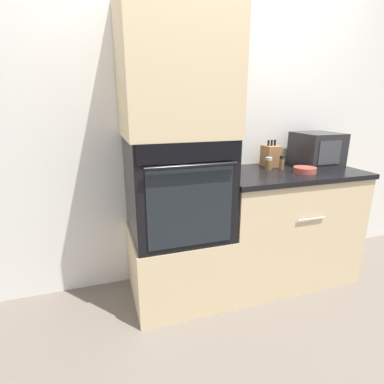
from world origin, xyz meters
The scene contains 12 objects.
ground_plane centered at (0.00, 0.00, 0.00)m, with size 12.00×12.00×0.00m, color #6B6056.
wall_back centered at (0.00, 0.63, 1.25)m, with size 8.00×0.05×2.50m.
oven_cabinet_base centered at (-0.33, 0.30, 0.25)m, with size 0.66×0.60×0.50m.
wall_oven centered at (-0.33, 0.30, 0.84)m, with size 0.64×0.64×0.66m.
oven_cabinet_upper centered at (-0.33, 0.30, 1.58)m, with size 0.66×0.60×0.83m.
counter_unit centered at (0.53, 0.30, 0.44)m, with size 1.09×0.63×0.89m.
microwave centered at (0.85, 0.39, 1.02)m, with size 0.32×0.34×0.26m.
knife_block centered at (0.49, 0.48, 0.97)m, with size 0.11×0.14×0.21m.
bowl centered at (0.60, 0.20, 0.91)m, with size 0.16×0.16×0.04m.
condiment_jar_near centered at (0.16, 0.41, 0.94)m, with size 0.04×0.04×0.11m.
condiment_jar_mid centered at (0.41, 0.37, 0.93)m, with size 0.05×0.05×0.10m.
condiment_jar_far centered at (0.51, 0.35, 0.94)m, with size 0.04×0.04×0.11m.
Camera 1 is at (-0.83, -1.57, 1.37)m, focal length 28.00 mm.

